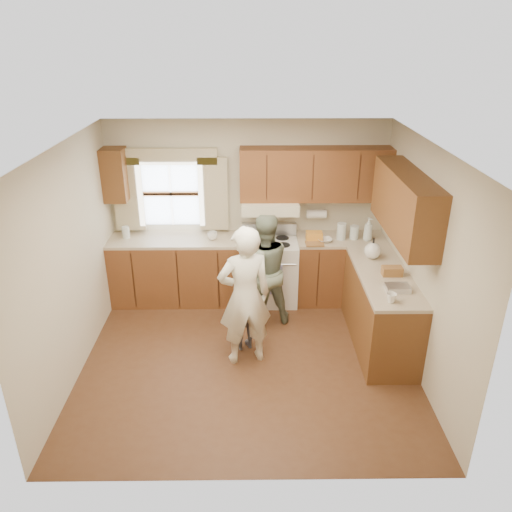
{
  "coord_description": "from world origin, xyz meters",
  "views": [
    {
      "loc": [
        0.04,
        -4.87,
        3.53
      ],
      "look_at": [
        0.1,
        0.4,
        1.15
      ],
      "focal_mm": 35.0,
      "sensor_mm": 36.0,
      "label": 1
    }
  ],
  "objects_px": {
    "stove": "(269,270)",
    "woman_right": "(263,270)",
    "child": "(245,318)",
    "woman_left": "(245,297)"
  },
  "relations": [
    {
      "from": "woman_left",
      "to": "child",
      "type": "bearing_deg",
      "value": -104.27
    },
    {
      "from": "stove",
      "to": "child",
      "type": "xyz_separation_m",
      "value": [
        -0.33,
        -1.2,
        -0.05
      ]
    },
    {
      "from": "woman_left",
      "to": "child",
      "type": "distance_m",
      "value": 0.48
    },
    {
      "from": "woman_left",
      "to": "child",
      "type": "relative_size",
      "value": 2.01
    },
    {
      "from": "woman_right",
      "to": "woman_left",
      "type": "bearing_deg",
      "value": 60.15
    },
    {
      "from": "child",
      "to": "stove",
      "type": "bearing_deg",
      "value": -125.86
    },
    {
      "from": "stove",
      "to": "woman_right",
      "type": "distance_m",
      "value": 0.66
    },
    {
      "from": "woman_left",
      "to": "child",
      "type": "height_order",
      "value": "woman_left"
    },
    {
      "from": "woman_right",
      "to": "child",
      "type": "height_order",
      "value": "woman_right"
    },
    {
      "from": "stove",
      "to": "woman_right",
      "type": "bearing_deg",
      "value": -99.94
    }
  ]
}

